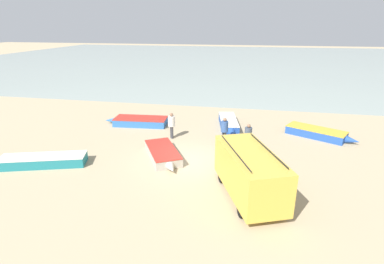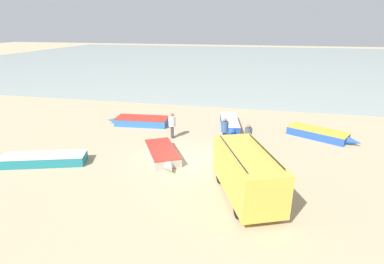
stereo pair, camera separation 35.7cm
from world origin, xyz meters
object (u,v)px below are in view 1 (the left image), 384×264
object	(u,v)px
fishing_rowboat_4	(39,161)
fishing_rowboat_2	(318,133)
fishing_rowboat_0	(229,124)
fisherman_2	(248,135)
fisherman_1	(224,129)
fishing_rowboat_1	(163,154)
fishing_rowboat_3	(139,121)
parked_van	(249,172)
fisherman_0	(172,123)

from	to	relation	value
fishing_rowboat_4	fishing_rowboat_2	bearing A→B (deg)	-171.78
fishing_rowboat_0	fisherman_2	distance (m)	4.35
fisherman_1	fisherman_2	size ratio (longest dim) A/B	1.06
fishing_rowboat_0	fisherman_2	bearing A→B (deg)	10.34
fishing_rowboat_1	fishing_rowboat_3	distance (m)	6.64
parked_van	fishing_rowboat_2	size ratio (longest dim) A/B	1.11
parked_van	fishing_rowboat_3	size ratio (longest dim) A/B	1.04
fisherman_1	fisherman_2	bearing A→B (deg)	-67.85
fishing_rowboat_0	fishing_rowboat_4	size ratio (longest dim) A/B	0.86
fishing_rowboat_2	fishing_rowboat_4	world-z (taller)	fishing_rowboat_2
fishing_rowboat_0	fishing_rowboat_1	world-z (taller)	fishing_rowboat_0
fishing_rowboat_1	fisherman_0	distance (m)	3.41
fishing_rowboat_1	fisherman_0	xyz separation A→B (m)	(-0.34, 3.29, 0.81)
parked_van	fishing_rowboat_4	bearing A→B (deg)	63.48
fishing_rowboat_0	fishing_rowboat_2	size ratio (longest dim) A/B	1.04
fishing_rowboat_0	fisherman_0	world-z (taller)	fisherman_0
fishing_rowboat_0	fishing_rowboat_1	distance (m)	7.10
fishing_rowboat_1	fisherman_2	distance (m)	5.38
fisherman_2	parked_van	bearing A→B (deg)	54.33
parked_van	fishing_rowboat_3	bearing A→B (deg)	22.31
fishing_rowboat_3	fisherman_2	size ratio (longest dim) A/B	2.94
fishing_rowboat_4	fisherman_0	xyz separation A→B (m)	(6.14, 5.56, 0.80)
fishing_rowboat_3	fisherman_1	distance (m)	7.44
parked_van	fishing_rowboat_4	xyz separation A→B (m)	(-11.45, 0.89, -0.92)
fishing_rowboat_4	fisherman_0	size ratio (longest dim) A/B	3.09
fishing_rowboat_0	fisherman_2	size ratio (longest dim) A/B	2.84
fishing_rowboat_1	fishing_rowboat_3	world-z (taller)	fishing_rowboat_3
fishing_rowboat_4	fisherman_1	world-z (taller)	fisherman_1
fishing_rowboat_0	fishing_rowboat_4	bearing A→B (deg)	-59.16
fishing_rowboat_3	fishing_rowboat_4	bearing A→B (deg)	65.54
fishing_rowboat_2	fishing_rowboat_3	xyz separation A→B (m)	(-13.20, 0.11, -0.00)
fishing_rowboat_1	fisherman_1	bearing A→B (deg)	101.86
fisherman_1	fishing_rowboat_4	bearing A→B (deg)	163.37
fishing_rowboat_1	fisherman_0	world-z (taller)	fisherman_0
fishing_rowboat_2	fisherman_0	size ratio (longest dim) A/B	2.57
parked_van	fishing_rowboat_0	size ratio (longest dim) A/B	1.07
fisherman_1	fishing_rowboat_1	bearing A→B (deg)	176.88
fisherman_1	fishing_rowboat_0	bearing A→B (deg)	45.05
fishing_rowboat_4	fishing_rowboat_3	bearing A→B (deg)	-127.69
parked_van	fishing_rowboat_1	xyz separation A→B (m)	(-4.97, 3.16, -0.93)
fishing_rowboat_1	fishing_rowboat_2	world-z (taller)	fishing_rowboat_2
fishing_rowboat_2	fisherman_0	world-z (taller)	fisherman_0
fishing_rowboat_2	fishing_rowboat_4	bearing A→B (deg)	-126.20
fishing_rowboat_3	fisherman_0	xyz separation A→B (m)	(3.25, -2.30, 0.80)
parked_van	fishing_rowboat_2	distance (m)	9.85
fisherman_0	fisherman_1	world-z (taller)	fisherman_0
fishing_rowboat_0	fisherman_2	xyz separation A→B (m)	(1.50, -4.02, 0.70)
fishing_rowboat_4	fisherman_1	size ratio (longest dim) A/B	3.10
fishing_rowboat_3	fishing_rowboat_4	distance (m)	8.37
fisherman_2	fisherman_1	bearing A→B (deg)	-60.46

